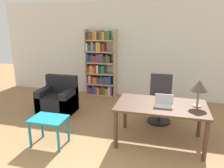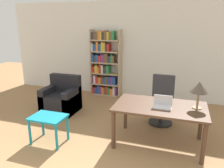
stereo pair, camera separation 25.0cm
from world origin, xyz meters
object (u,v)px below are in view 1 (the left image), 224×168
side_table_blue (49,123)px  table_lamp (199,86)px  armchair (58,100)px  bookshelf (99,65)px  office_chair (160,100)px  desk (161,109)px  laptop (164,103)px

side_table_blue → table_lamp: bearing=14.7°
side_table_blue → armchair: (-0.57, 1.37, -0.12)m
bookshelf → armchair: bearing=-110.6°
table_lamp → office_chair: bearing=127.1°
side_table_blue → armchair: armchair is taller
desk → armchair: 2.59m
side_table_blue → bookshelf: 2.92m
laptop → bookshelf: bearing=129.1°
laptop → office_chair: 1.04m
office_chair → armchair: size_ratio=1.19×
desk → office_chair: (-0.05, 0.93, -0.17)m
laptop → side_table_blue: (-1.92, -0.52, -0.36)m
table_lamp → office_chair: (-0.65, 0.86, -0.61)m
laptop → bookshelf: 3.05m
office_chair → bookshelf: 2.33m
table_lamp → laptop: bearing=-166.7°
laptop → office_chair: (-0.10, 0.99, -0.31)m
laptop → armchair: bearing=161.2°
office_chair → armchair: (-2.39, -0.14, -0.17)m
bookshelf → laptop: bearing=-50.9°
laptop → table_lamp: bearing=13.3°
laptop → table_lamp: table_lamp is taller
armchair → office_chair: bearing=3.3°
office_chair → armchair: bearing=-176.7°
table_lamp → office_chair: table_lamp is taller
desk → side_table_blue: 1.97m
side_table_blue → bookshelf: (0.00, 2.88, 0.49)m
table_lamp → side_table_blue: table_lamp is taller
table_lamp → armchair: bearing=166.7°
office_chair → bookshelf: bookshelf is taller
desk → office_chair: office_chair is taller
side_table_blue → bookshelf: size_ratio=0.32×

